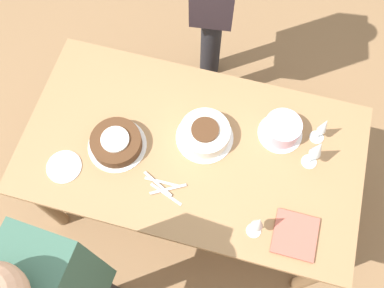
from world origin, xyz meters
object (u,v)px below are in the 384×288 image
Objects in this scene: cake_center_white at (205,134)px; wine_glass_extra at (258,223)px; cake_back_decorated at (282,129)px; wine_glass_far at (317,150)px; cake_front_chocolate at (116,143)px; wine_glass_near at (323,127)px.

cake_center_white is 0.50m from wine_glass_extra.
cake_back_decorated is at bearing 86.92° from wine_glass_extra.
cake_front_chocolate is at bearing -170.15° from wine_glass_far.
cake_back_decorated is 1.00× the size of wine_glass_extra.
wine_glass_extra is at bearing -17.94° from cake_front_chocolate.
wine_glass_extra is (-0.18, -0.38, -0.00)m from wine_glass_far.
wine_glass_far is at bearing 0.61° from cake_center_white.
wine_glass_far is at bearing 64.41° from wine_glass_extra.
wine_glass_extra is (0.71, -0.23, 0.11)m from cake_front_chocolate.
cake_back_decorated is 1.16× the size of wine_glass_near.
wine_glass_extra reaches higher than cake_back_decorated.
wine_glass_far is (0.16, -0.11, 0.10)m from cake_back_decorated.
wine_glass_far is at bearing -96.66° from wine_glass_near.
wine_glass_far is (0.50, 0.01, 0.11)m from cake_center_white.
wine_glass_near is at bearing 68.95° from wine_glass_extra.
cake_center_white is at bearing 130.05° from wine_glass_extra.
wine_glass_extra is (0.32, -0.38, 0.10)m from cake_center_white.
wine_glass_near is 0.14m from wine_glass_far.
cake_front_chocolate is 1.27× the size of wine_glass_far.
wine_glass_extra reaches higher than cake_front_chocolate.
wine_glass_near is 0.84× the size of wine_glass_far.
cake_front_chocolate is 0.91m from wine_glass_far.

